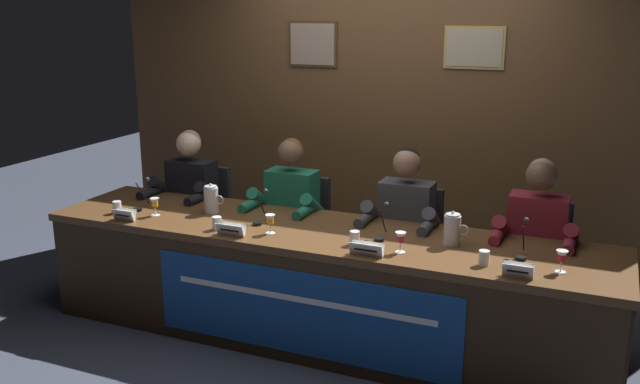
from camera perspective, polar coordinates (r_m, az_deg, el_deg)
The scene contains 29 objects.
ground_plane at distance 4.70m, azimuth 0.00°, elevation -11.83°, with size 12.00×12.00×0.00m, color #383D4C.
wall_back_panelled at distance 5.62m, azimuth 5.88°, elevation 6.56°, with size 4.94×0.14×2.60m.
conference_table at distance 4.39m, azimuth -0.60°, elevation -6.41°, with size 3.74×0.85×0.75m.
chair_far_left at distance 5.60m, azimuth -9.76°, elevation -2.70°, with size 0.44×0.45×0.90m.
panelist_far_left at distance 5.37m, azimuth -11.04°, elevation -0.47°, with size 0.51×0.48×1.23m.
nameplate_far_left at distance 4.77m, azimuth -15.98°, elevation -1.83°, with size 0.16×0.06×0.08m.
juice_glass_far_left at distance 4.82m, azimuth -13.58°, elevation -0.94°, with size 0.06×0.06×0.12m.
water_cup_far_left at distance 4.95m, azimuth -16.52°, elevation -1.28°, with size 0.06×0.06×0.08m.
microphone_far_left at distance 4.99m, azimuth -14.67°, elevation -0.59°, with size 0.06×0.17×0.22m.
chair_center_left at distance 5.20m, azimuth -1.73°, elevation -3.87°, with size 0.44×0.45×0.90m.
panelist_center_left at distance 4.95m, azimuth -2.73°, elevation -1.53°, with size 0.51×0.48×1.23m.
nameplate_center_left at distance 4.32m, azimuth -7.42°, elevation -3.12°, with size 0.19×0.06×0.08m.
juice_glass_center_left at distance 4.32m, azimuth -4.17°, elevation -2.37°, with size 0.06×0.06×0.12m.
water_cup_center_left at distance 4.45m, azimuth -8.57°, elevation -2.63°, with size 0.06×0.06×0.08m.
microphone_center_left at distance 4.53m, azimuth -5.01°, elevation -1.71°, with size 0.06×0.17×0.22m.
chair_center_right at distance 4.92m, azimuth 7.43°, elevation -5.12°, with size 0.44×0.45×0.90m.
panelist_center_right at distance 4.65m, azimuth 6.87°, elevation -2.71°, with size 0.51×0.48×1.23m.
nameplate_center_right at distance 3.95m, azimuth 3.89°, elevation -4.77°, with size 0.20×0.06×0.08m.
juice_glass_center_right at distance 4.01m, azimuth 6.72°, elevation -3.86°, with size 0.06×0.06×0.12m.
water_cup_center_right at distance 4.13m, azimuth 2.90°, elevation -3.90°, with size 0.06×0.06×0.08m.
microphone_center_right at distance 4.23m, azimuth 5.14°, elevation -2.97°, with size 0.06×0.17×0.22m.
chair_far_right at distance 4.78m, azimuth 17.45°, elevation -6.33°, with size 0.44×0.45×0.90m.
panelist_far_right at distance 4.50m, azimuth 17.45°, elevation -3.92°, with size 0.51×0.48×1.23m.
nameplate_far_right at distance 3.78m, azimuth 16.15°, elevation -6.30°, with size 0.16×0.06×0.08m.
juice_glass_far_right at distance 3.91m, azimuth 19.47°, elevation -5.14°, with size 0.06×0.06×0.12m.
water_cup_far_right at distance 3.91m, azimuth 13.48°, elevation -5.42°, with size 0.06×0.06×0.08m.
microphone_far_right at distance 4.07m, azimuth 16.50°, elevation -4.27°, with size 0.06×0.17×0.22m.
water_pitcher_left_side at distance 4.80m, azimuth -9.03°, elevation -0.62°, with size 0.15×0.10×0.21m.
water_pitcher_right_side at distance 4.19m, azimuth 10.96°, elevation -3.07°, with size 0.15×0.10×0.21m.
Camera 1 is at (1.65, -3.86, 2.13)m, focal length 38.46 mm.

